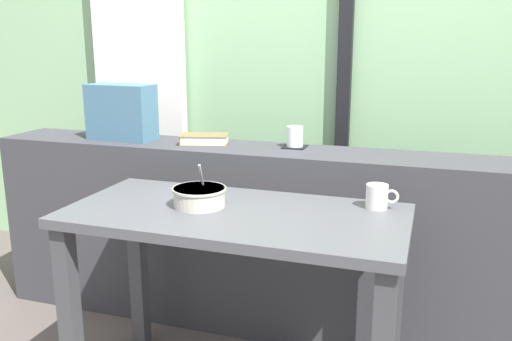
# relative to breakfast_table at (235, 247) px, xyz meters

# --- Properties ---
(outdoor_backdrop) EXTENTS (4.80, 0.08, 2.80)m
(outdoor_backdrop) POSITION_rel_breakfast_table_xyz_m (0.03, 1.24, 0.79)
(outdoor_backdrop) COLOR #8EBC89
(outdoor_backdrop) RESTS_ON ground
(curtain_left_panel) EXTENTS (0.56, 0.06, 2.50)m
(curtain_left_panel) POSITION_rel_breakfast_table_xyz_m (-1.01, 1.14, 0.64)
(curtain_left_panel) COLOR white
(curtain_left_panel) RESTS_ON ground
(window_divider_post) EXTENTS (0.07, 0.05, 2.60)m
(window_divider_post) POSITION_rel_breakfast_table_xyz_m (0.17, 1.17, 0.69)
(window_divider_post) COLOR black
(window_divider_post) RESTS_ON ground
(dark_console_ledge) EXTENTS (2.80, 0.32, 0.85)m
(dark_console_ledge) POSITION_rel_breakfast_table_xyz_m (0.03, 0.56, -0.18)
(dark_console_ledge) COLOR #38383D
(dark_console_ledge) RESTS_ON ground
(breakfast_table) EXTENTS (1.17, 0.56, 0.74)m
(breakfast_table) POSITION_rel_breakfast_table_xyz_m (0.00, 0.00, 0.00)
(breakfast_table) COLOR #414145
(breakfast_table) RESTS_ON ground
(coaster_square) EXTENTS (0.10, 0.10, 0.00)m
(coaster_square) POSITION_rel_breakfast_table_xyz_m (0.05, 0.62, 0.24)
(coaster_square) COLOR black
(coaster_square) RESTS_ON dark_console_ledge
(juice_glass) EXTENTS (0.07, 0.07, 0.09)m
(juice_glass) POSITION_rel_breakfast_table_xyz_m (0.05, 0.62, 0.28)
(juice_glass) COLOR white
(juice_glass) RESTS_ON coaster_square
(closed_book) EXTENTS (0.24, 0.18, 0.04)m
(closed_book) POSITION_rel_breakfast_table_xyz_m (-0.37, 0.58, 0.26)
(closed_book) COLOR brown
(closed_book) RESTS_ON dark_console_ledge
(throw_pillow) EXTENTS (0.33, 0.16, 0.26)m
(throw_pillow) POSITION_rel_breakfast_table_xyz_m (-0.78, 0.56, 0.37)
(throw_pillow) COLOR #426B84
(throw_pillow) RESTS_ON dark_console_ledge
(soup_bowl) EXTENTS (0.19, 0.19, 0.16)m
(soup_bowl) POSITION_rel_breakfast_table_xyz_m (-0.14, 0.01, 0.16)
(soup_bowl) COLOR #BCB7A8
(soup_bowl) RESTS_ON breakfast_table
(ceramic_mug) EXTENTS (0.11, 0.08, 0.08)m
(ceramic_mug) POSITION_rel_breakfast_table_xyz_m (0.46, 0.18, 0.17)
(ceramic_mug) COLOR silver
(ceramic_mug) RESTS_ON breakfast_table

